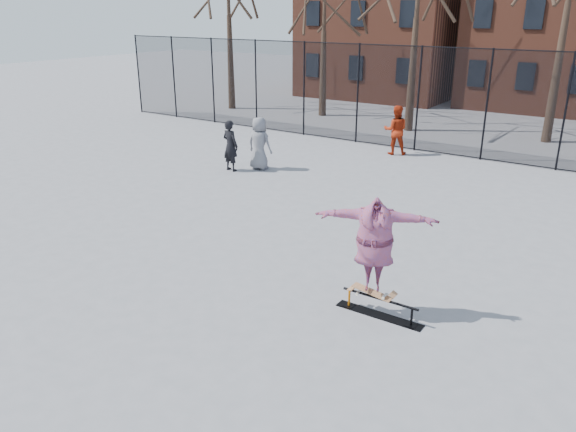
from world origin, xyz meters
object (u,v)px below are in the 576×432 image
Objects in this scene: skate_rail at (379,309)px; skater at (375,246)px; bystander_black at (230,146)px; bystander_grey at (259,143)px; bystander_red at (396,130)px; skateboard at (372,293)px.

skater reaches higher than skate_rail.
bystander_grey is at bearing -128.45° from bystander_black.
bystander_red is (-4.60, 11.44, -0.41)m from skater.
bystander_red reaches higher than bystander_black.
skate_rail is 10.49m from bystander_black.
bystander_red reaches higher than skate_rail.
bystander_grey is (-7.63, 6.81, -0.43)m from skater.
skater reaches higher than bystander_black.
bystander_grey is (-7.63, 6.81, 0.49)m from skateboard.
bystander_grey reaches higher than skate_rail.
bystander_red is at bearing 112.63° from skate_rail.
bystander_black is (-8.34, 6.10, 0.46)m from skateboard.
bystander_grey is at bearing 114.79° from skater.
skateboard is 12.34m from bystander_red.
bystander_grey is at bearing 30.73° from bystander_red.
skate_rail is 2.05× the size of skateboard.
bystander_grey is 1.04× the size of bystander_black.
skateboard is (-0.16, -0.00, 0.27)m from skate_rail.
skateboard is at bearing 150.68° from bystander_black.
bystander_black is (-8.34, 6.10, -0.47)m from skater.
bystander_grey is 0.98× the size of bystander_red.
skate_rail is at bearing 151.21° from bystander_black.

